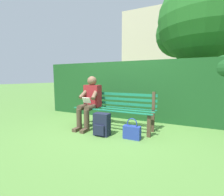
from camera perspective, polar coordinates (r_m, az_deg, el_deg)
name	(u,v)px	position (r m, az deg, el deg)	size (l,w,h in m)	color
ground	(114,129)	(3.79, 0.66, -10.76)	(60.00, 60.00, 0.00)	#517F38
park_bench	(115,109)	(3.75, 1.21, -3.73)	(1.85, 0.52, 0.87)	#4C3828
person_seated	(90,100)	(3.83, -7.80, -0.74)	(0.44, 0.73, 1.20)	maroon
hedge_backdrop	(145,89)	(4.71, 11.51, 3.00)	(6.21, 0.73, 1.68)	#19471E
tree	(198,23)	(6.47, 28.12, 22.33)	(2.92, 2.78, 4.41)	brown
building_facade	(189,52)	(13.21, 25.54, 14.35)	(9.17, 3.05, 5.98)	#BCAD93
backpack	(102,125)	(3.32, -3.63, -9.34)	(0.32, 0.26, 0.46)	#191E33
handbag	(132,132)	(3.18, 7.05, -11.74)	(0.33, 0.14, 0.41)	navy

